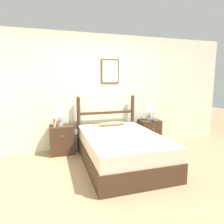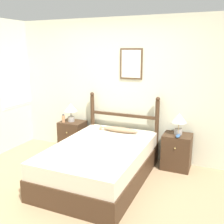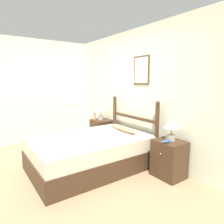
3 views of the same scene
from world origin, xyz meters
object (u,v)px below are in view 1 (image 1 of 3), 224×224
(nightstand_left, at_px, (61,140))
(fish_pillow, at_px, (111,124))
(table_lamp_right, at_px, (149,110))
(bottle, at_px, (54,124))
(nightstand_right, at_px, (149,132))
(table_lamp_left, at_px, (59,114))
(bed, at_px, (121,149))
(model_boat, at_px, (153,120))

(nightstand_left, height_order, fish_pillow, fish_pillow)
(table_lamp_right, height_order, bottle, table_lamp_right)
(nightstand_right, height_order, table_lamp_left, table_lamp_left)
(bed, xyz_separation_m, nightstand_left, (-1.03, 0.86, 0.02))
(table_lamp_right, bearing_deg, table_lamp_left, -179.32)
(nightstand_left, bearing_deg, bottle, -141.01)
(bed, bearing_deg, model_boat, 34.90)
(bottle, bearing_deg, nightstand_right, 2.77)
(table_lamp_left, bearing_deg, bed, -39.38)
(model_boat, bearing_deg, table_lamp_right, 99.09)
(table_lamp_left, xyz_separation_m, table_lamp_right, (2.08, 0.02, 0.00))
(table_lamp_left, xyz_separation_m, model_boat, (2.10, -0.13, -0.22))
(table_lamp_left, distance_m, fish_pillow, 1.11)
(nightstand_right, xyz_separation_m, table_lamp_right, (-0.00, 0.03, 0.55))
(table_lamp_left, distance_m, model_boat, 2.12)
(nightstand_left, xyz_separation_m, table_lamp_right, (2.05, 0.03, 0.55))
(bed, xyz_separation_m, model_boat, (1.05, 0.73, 0.35))
(table_lamp_left, distance_m, bottle, 0.23)
(table_lamp_left, height_order, model_boat, table_lamp_left)
(bottle, bearing_deg, fish_pillow, -1.61)
(bed, xyz_separation_m, fish_pillow, (0.03, 0.72, 0.33))
(table_lamp_right, height_order, fish_pillow, table_lamp_right)
(bed, distance_m, fish_pillow, 0.79)
(model_boat, bearing_deg, fish_pillow, -179.26)
(nightstand_right, bearing_deg, nightstand_left, 180.00)
(nightstand_left, distance_m, model_boat, 2.11)
(nightstand_left, bearing_deg, table_lamp_left, 174.73)
(nightstand_left, relative_size, bottle, 3.58)
(table_lamp_left, distance_m, table_lamp_right, 2.08)
(fish_pillow, bearing_deg, table_lamp_right, 9.44)
(fish_pillow, bearing_deg, model_boat, 0.74)
(bed, height_order, fish_pillow, fish_pillow)
(model_boat, bearing_deg, nightstand_right, 100.87)
(bed, distance_m, nightstand_left, 1.34)
(bed, distance_m, table_lamp_left, 1.47)
(nightstand_left, distance_m, nightstand_right, 2.05)
(bed, relative_size, table_lamp_right, 5.67)
(nightstand_left, height_order, bottle, bottle)
(table_lamp_right, bearing_deg, nightstand_right, -89.50)
(table_lamp_left, bearing_deg, fish_pillow, -7.46)
(table_lamp_left, height_order, fish_pillow, table_lamp_left)
(table_lamp_left, bearing_deg, table_lamp_right, 0.68)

